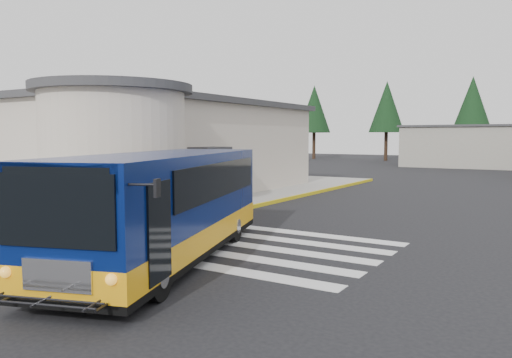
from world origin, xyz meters
The scene contains 9 objects.
ground centered at (0.00, 0.00, 0.00)m, with size 140.00×140.00×0.00m, color black.
sidewalk centered at (-9.00, 4.00, 0.07)m, with size 10.00×34.00×0.15m, color gray.
curb_strip centered at (-4.05, 4.00, 0.08)m, with size 0.12×34.00×0.16m, color gold.
station_building centered at (-10.84, 6.91, 2.57)m, with size 12.70×18.70×4.80m.
crosswalk centered at (-0.50, -0.80, 0.01)m, with size 8.00×5.35×0.01m.
transit_bus centered at (-1.14, -3.31, 1.27)m, with size 5.56×9.63×2.65m.
pedestrian_a centered at (-4.50, -2.83, 1.09)m, with size 0.69×0.45×1.88m, color black.
pedestrian_b centered at (-6.54, -3.72, 0.91)m, with size 0.73×0.57×1.51m, color black.
bollard centered at (-4.20, -5.35, 0.74)m, with size 0.10×0.10×1.17m, color black.
Camera 1 is at (7.13, -12.44, 3.06)m, focal length 35.00 mm.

